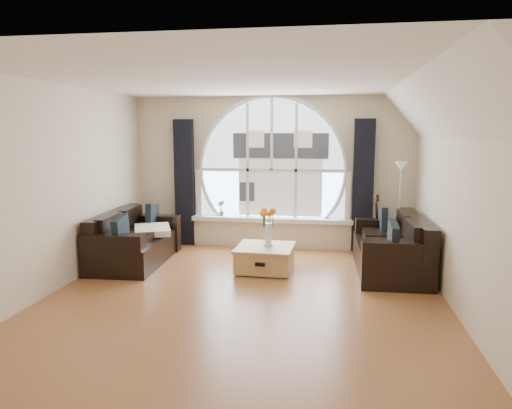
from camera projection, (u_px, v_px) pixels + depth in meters
name	position (u px, v px, depth m)	size (l,w,h in m)	color
ground	(245.00, 296.00, 6.06)	(5.00, 5.50, 0.01)	brown
ceiling	(244.00, 79.00, 5.65)	(5.00, 5.50, 0.01)	silver
wall_back	(272.00, 173.00, 8.54)	(5.00, 0.01, 2.70)	beige
wall_front	(171.00, 242.00, 3.17)	(5.00, 0.01, 2.70)	beige
wall_left	(57.00, 188.00, 6.24)	(0.01, 5.50, 2.70)	beige
wall_right	(458.00, 196.00, 5.47)	(0.01, 5.50, 2.70)	beige
attic_slope	(436.00, 107.00, 5.36)	(0.92, 5.50, 0.72)	silver
arched_window	(272.00, 157.00, 8.47)	(2.60, 0.06, 2.15)	silver
window_sill	(271.00, 220.00, 8.57)	(2.90, 0.22, 0.08)	white
window_frame	(272.00, 157.00, 8.44)	(2.76, 0.08, 2.15)	white
neighbor_house	(280.00, 165.00, 8.45)	(1.70, 0.02, 1.50)	silver
curtain_left	(184.00, 183.00, 8.70)	(0.35, 0.12, 2.30)	black
curtain_right	(363.00, 186.00, 8.20)	(0.35, 0.12, 2.30)	black
sofa_left	(135.00, 238.00, 7.57)	(0.92, 1.84, 0.82)	black
sofa_right	(390.00, 246.00, 7.05)	(0.95, 1.89, 0.84)	black
coffee_chest	(265.00, 257.00, 7.17)	(0.84, 0.84, 0.41)	tan
throw_blanket	(152.00, 230.00, 7.70)	(0.55, 0.55, 0.10)	silver
vase_flowers	(268.00, 220.00, 7.13)	(0.24, 0.24, 0.70)	white
floor_lamp	(399.00, 210.00, 7.84)	(0.24, 0.24, 1.60)	#B2B2B2
guitar	(375.00, 225.00, 7.99)	(0.36, 0.24, 1.06)	brown
potted_plant	(221.00, 208.00, 8.68)	(0.15, 0.10, 0.29)	#1E6023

